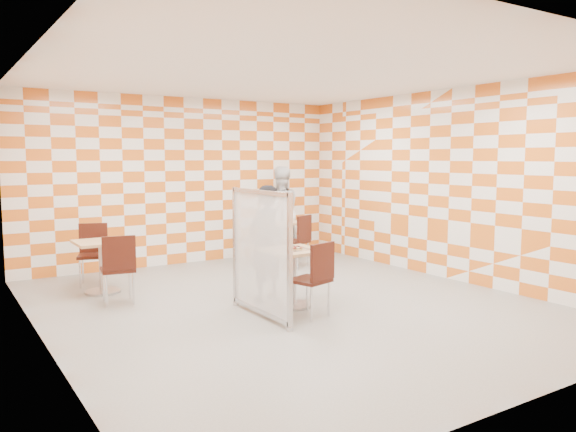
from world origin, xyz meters
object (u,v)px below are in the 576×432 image
object	(u,v)px
empty_table	(102,257)
main_table	(293,268)
chair_empty_far	(93,249)
sport_bottle	(268,216)
chair_second_front	(299,237)
partition	(260,253)
second_table	(281,234)
chair_main_front	(315,274)
chair_second_side	(260,234)
man_dark	(265,243)
man_white	(280,212)
chair_empty_near	(118,264)
soda_bottle	(282,215)

from	to	relation	value
empty_table	main_table	bearing A→B (deg)	-47.85
chair_empty_far	empty_table	bearing A→B (deg)	-93.35
empty_table	sport_bottle	distance (m)	3.38
chair_second_front	partition	size ratio (longest dim) A/B	0.60
second_table	sport_bottle	bearing A→B (deg)	139.75
chair_main_front	chair_empty_far	distance (m)	3.77
chair_second_side	man_dark	size ratio (longest dim) A/B	0.59
partition	man_dark	xyz separation A→B (m)	(0.48, 0.71, -0.01)
empty_table	chair_second_side	xyz separation A→B (m)	(2.97, 0.63, 0.04)
chair_second_side	sport_bottle	bearing A→B (deg)	35.05
empty_table	sport_bottle	bearing A→B (deg)	14.37
man_white	sport_bottle	distance (m)	0.45
chair_empty_near	man_dark	world-z (taller)	man_dark
chair_main_front	chair_empty_near	distance (m)	2.62
soda_bottle	main_table	bearing A→B (deg)	-119.58
chair_second_side	man_dark	world-z (taller)	man_dark
empty_table	man_dark	bearing A→B (deg)	-42.33
second_table	chair_second_side	bearing A→B (deg)	-174.85
second_table	sport_bottle	size ratio (longest dim) A/B	3.75
man_white	chair_empty_far	bearing A→B (deg)	20.69
empty_table	chair_main_front	bearing A→B (deg)	-55.89
partition	man_dark	world-z (taller)	man_dark
chair_second_front	second_table	bearing A→B (deg)	86.53
main_table	man_dark	world-z (taller)	man_dark
chair_second_side	partition	bearing A→B (deg)	-119.73
chair_empty_far	second_table	bearing A→B (deg)	0.75
chair_second_front	man_dark	world-z (taller)	man_dark
empty_table	chair_main_front	xyz separation A→B (m)	(1.82, -2.69, 0.04)
main_table	chair_empty_near	distance (m)	2.29
main_table	partition	world-z (taller)	partition
main_table	man_white	distance (m)	3.62
main_table	sport_bottle	size ratio (longest dim) A/B	3.75
man_dark	soda_bottle	world-z (taller)	man_dark
man_dark	chair_main_front	bearing A→B (deg)	74.25
man_white	soda_bottle	bearing A→B (deg)	79.62
chair_empty_near	second_table	bearing A→B (deg)	23.19
second_table	empty_table	xyz separation A→B (m)	(-3.44, -0.67, 0.00)
main_table	chair_empty_far	size ratio (longest dim) A/B	0.81
chair_main_front	man_white	bearing A→B (deg)	63.96
empty_table	chair_empty_far	xyz separation A→B (m)	(0.04, 0.63, 0.04)
main_table	soda_bottle	size ratio (longest dim) A/B	3.26
second_table	chair_empty_near	world-z (taller)	chair_empty_near
man_dark	sport_bottle	world-z (taller)	man_dark
second_table	man_dark	world-z (taller)	man_dark
chair_second_front	chair_empty_near	world-z (taller)	same
main_table	empty_table	bearing A→B (deg)	132.15
empty_table	partition	xyz separation A→B (m)	(1.28, -2.31, 0.28)
man_dark	sport_bottle	bearing A→B (deg)	-140.55
main_table	chair_main_front	bearing A→B (deg)	-97.14
chair_empty_far	soda_bottle	size ratio (longest dim) A/B	4.02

